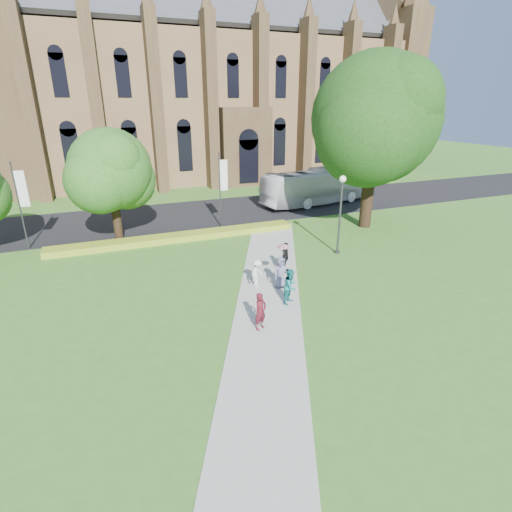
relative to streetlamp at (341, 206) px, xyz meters
name	(u,v)px	position (x,y,z in m)	size (l,w,h in m)	color
ground	(276,319)	(-7.50, -6.50, -3.30)	(160.00, 160.00, 0.00)	#3C6D20
road	(184,215)	(-7.50, 13.50, -3.29)	(160.00, 10.00, 0.02)	black
footpath	(268,309)	(-7.50, -5.50, -3.28)	(3.20, 30.00, 0.04)	#B2B2A8
flower_hedge	(177,237)	(-9.50, 6.70, -3.07)	(18.00, 1.40, 0.45)	gold
cathedral	(221,74)	(2.50, 33.23, 9.69)	(52.60, 18.25, 28.00)	olive
streetlamp	(341,206)	(0.00, 0.00, 0.00)	(0.44, 0.44, 5.24)	#38383D
large_tree	(375,119)	(5.50, 4.50, 5.07)	(9.60, 9.60, 13.20)	#332114
street_tree_1	(110,170)	(-13.50, 8.00, 1.93)	(5.60, 5.60, 8.05)	#332114
banner_pole_0	(221,186)	(-5.39, 8.70, 0.09)	(0.70, 0.10, 6.00)	#38383D
banner_pole_1	(21,201)	(-19.39, 8.70, 0.09)	(0.70, 0.10, 6.00)	#38383D
tour_coach	(319,186)	(5.97, 12.85, -1.56)	(2.89, 12.34, 3.44)	silver
pedestrian_0	(260,311)	(-8.54, -7.04, -2.38)	(0.64, 0.42, 1.75)	#4F121C
pedestrian_1	(291,286)	(-6.17, -5.27, -2.35)	(0.88, 0.69, 1.81)	#177173
pedestrian_2	(257,273)	(-7.01, -2.85, -2.48)	(1.00, 0.58, 1.55)	silver
pedestrian_3	(285,257)	(-4.71, -1.62, -2.33)	(1.08, 0.45, 1.85)	black
pedestrian_4	(281,272)	(-5.87, -3.44, -2.38)	(0.86, 0.56, 1.75)	slate
parasol	(283,251)	(-5.69, -3.34, -1.20)	(0.68, 0.68, 0.60)	#D29894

